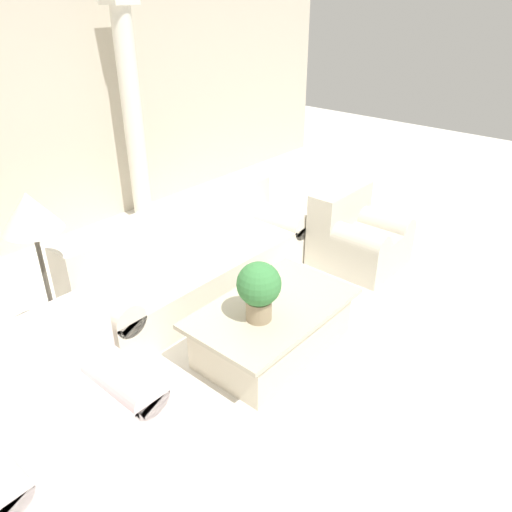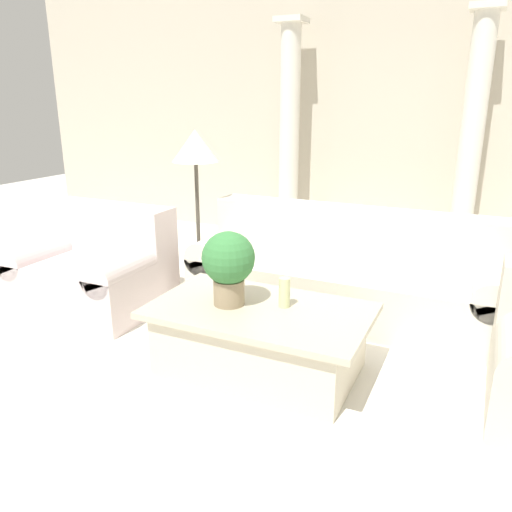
{
  "view_description": "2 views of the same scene",
  "coord_description": "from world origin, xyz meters",
  "px_view_note": "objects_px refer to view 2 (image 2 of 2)",
  "views": [
    {
      "loc": [
        -2.61,
        -2.38,
        2.7
      ],
      "look_at": [
        0.2,
        0.05,
        0.68
      ],
      "focal_mm": 35.0,
      "sensor_mm": 36.0,
      "label": 1
    },
    {
      "loc": [
        1.2,
        -2.97,
        1.71
      ],
      "look_at": [
        -0.22,
        0.06,
        0.65
      ],
      "focal_mm": 35.0,
      "sensor_mm": 36.0,
      "label": 2
    }
  ],
  "objects_px": {
    "sofa_long": "(346,273)",
    "floor_lamp": "(196,153)",
    "coffee_table": "(260,339)",
    "potted_plant": "(229,263)",
    "loveseat": "(95,266)"
  },
  "relations": [
    {
      "from": "loveseat",
      "to": "floor_lamp",
      "type": "bearing_deg",
      "value": 56.4
    },
    {
      "from": "sofa_long",
      "to": "floor_lamp",
      "type": "bearing_deg",
      "value": 178.38
    },
    {
      "from": "potted_plant",
      "to": "floor_lamp",
      "type": "bearing_deg",
      "value": 128.44
    },
    {
      "from": "sofa_long",
      "to": "coffee_table",
      "type": "xyz_separation_m",
      "value": [
        -0.23,
        -1.19,
        -0.1
      ]
    },
    {
      "from": "loveseat",
      "to": "coffee_table",
      "type": "bearing_deg",
      "value": -13.53
    },
    {
      "from": "loveseat",
      "to": "potted_plant",
      "type": "bearing_deg",
      "value": -16.18
    },
    {
      "from": "coffee_table",
      "to": "potted_plant",
      "type": "xyz_separation_m",
      "value": [
        -0.21,
        -0.03,
        0.49
      ]
    },
    {
      "from": "potted_plant",
      "to": "floor_lamp",
      "type": "xyz_separation_m",
      "value": [
        -1.0,
        1.26,
        0.52
      ]
    },
    {
      "from": "loveseat",
      "to": "potted_plant",
      "type": "relative_size",
      "value": 2.47
    },
    {
      "from": "sofa_long",
      "to": "potted_plant",
      "type": "xyz_separation_m",
      "value": [
        -0.44,
        -1.22,
        0.39
      ]
    },
    {
      "from": "coffee_table",
      "to": "floor_lamp",
      "type": "distance_m",
      "value": 2.0
    },
    {
      "from": "loveseat",
      "to": "floor_lamp",
      "type": "xyz_separation_m",
      "value": [
        0.54,
        0.81,
        0.9
      ]
    },
    {
      "from": "loveseat",
      "to": "floor_lamp",
      "type": "relative_size",
      "value": 0.82
    },
    {
      "from": "coffee_table",
      "to": "potted_plant",
      "type": "distance_m",
      "value": 0.54
    },
    {
      "from": "coffee_table",
      "to": "floor_lamp",
      "type": "xyz_separation_m",
      "value": [
        -1.21,
        1.23,
        1.02
      ]
    }
  ]
}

